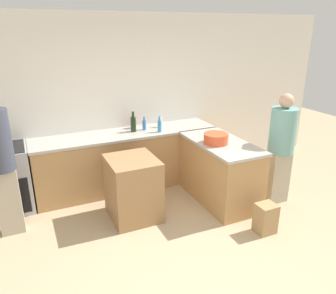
{
  "coord_description": "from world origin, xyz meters",
  "views": [
    {
      "loc": [
        -1.44,
        -2.54,
        2.46
      ],
      "look_at": [
        0.26,
        1.18,
        0.97
      ],
      "focal_mm": 35.0,
      "sensor_mm": 36.0,
      "label": 1
    }
  ],
  "objects_px": {
    "mixing_bowl": "(216,139)",
    "vinegar_bottle_clear": "(160,122)",
    "hot_sauce_bottle": "(133,123)",
    "person_at_peninsula": "(281,146)",
    "island_table": "(133,188)",
    "paper_bag": "(266,218)",
    "dish_soap_bottle": "(160,126)",
    "person_by_range": "(1,160)",
    "wine_bottle_dark": "(133,124)",
    "water_bottle_blue": "(144,125)",
    "range_oven": "(8,179)"
  },
  "relations": [
    {
      "from": "island_table",
      "to": "mixing_bowl",
      "type": "height_order",
      "value": "mixing_bowl"
    },
    {
      "from": "mixing_bowl",
      "to": "person_at_peninsula",
      "type": "bearing_deg",
      "value": -23.83
    },
    {
      "from": "water_bottle_blue",
      "to": "mixing_bowl",
      "type": "bearing_deg",
      "value": -56.97
    },
    {
      "from": "wine_bottle_dark",
      "to": "person_at_peninsula",
      "type": "relative_size",
      "value": 0.2
    },
    {
      "from": "range_oven",
      "to": "dish_soap_bottle",
      "type": "bearing_deg",
      "value": -4.64
    },
    {
      "from": "water_bottle_blue",
      "to": "paper_bag",
      "type": "bearing_deg",
      "value": -66.83
    },
    {
      "from": "mixing_bowl",
      "to": "vinegar_bottle_clear",
      "type": "bearing_deg",
      "value": 109.63
    },
    {
      "from": "wine_bottle_dark",
      "to": "hot_sauce_bottle",
      "type": "distance_m",
      "value": 0.19
    },
    {
      "from": "hot_sauce_bottle",
      "to": "person_at_peninsula",
      "type": "bearing_deg",
      "value": -43.53
    },
    {
      "from": "island_table",
      "to": "wine_bottle_dark",
      "type": "xyz_separation_m",
      "value": [
        0.35,
        0.93,
        0.62
      ]
    },
    {
      "from": "person_by_range",
      "to": "person_at_peninsula",
      "type": "bearing_deg",
      "value": -11.92
    },
    {
      "from": "hot_sauce_bottle",
      "to": "water_bottle_blue",
      "type": "distance_m",
      "value": 0.21
    },
    {
      "from": "dish_soap_bottle",
      "to": "water_bottle_blue",
      "type": "height_order",
      "value": "dish_soap_bottle"
    },
    {
      "from": "dish_soap_bottle",
      "to": "vinegar_bottle_clear",
      "type": "distance_m",
      "value": 0.28
    },
    {
      "from": "dish_soap_bottle",
      "to": "person_at_peninsula",
      "type": "distance_m",
      "value": 1.83
    },
    {
      "from": "mixing_bowl",
      "to": "person_at_peninsula",
      "type": "height_order",
      "value": "person_at_peninsula"
    },
    {
      "from": "wine_bottle_dark",
      "to": "hot_sauce_bottle",
      "type": "relative_size",
      "value": 1.63
    },
    {
      "from": "island_table",
      "to": "paper_bag",
      "type": "relative_size",
      "value": 2.18
    },
    {
      "from": "dish_soap_bottle",
      "to": "wine_bottle_dark",
      "type": "height_order",
      "value": "wine_bottle_dark"
    },
    {
      "from": "vinegar_bottle_clear",
      "to": "person_by_range",
      "type": "xyz_separation_m",
      "value": [
        -2.35,
        -0.7,
        -0.01
      ]
    },
    {
      "from": "wine_bottle_dark",
      "to": "person_by_range",
      "type": "distance_m",
      "value": 1.98
    },
    {
      "from": "paper_bag",
      "to": "water_bottle_blue",
      "type": "bearing_deg",
      "value": 113.17
    },
    {
      "from": "water_bottle_blue",
      "to": "hot_sauce_bottle",
      "type": "bearing_deg",
      "value": 129.67
    },
    {
      "from": "person_by_range",
      "to": "paper_bag",
      "type": "height_order",
      "value": "person_by_range"
    },
    {
      "from": "island_table",
      "to": "paper_bag",
      "type": "bearing_deg",
      "value": -37.1
    },
    {
      "from": "water_bottle_blue",
      "to": "person_at_peninsula",
      "type": "relative_size",
      "value": 0.13
    },
    {
      "from": "range_oven",
      "to": "person_by_range",
      "type": "distance_m",
      "value": 0.82
    },
    {
      "from": "person_at_peninsula",
      "to": "wine_bottle_dark",
      "type": "bearing_deg",
      "value": 140.82
    },
    {
      "from": "dish_soap_bottle",
      "to": "paper_bag",
      "type": "bearing_deg",
      "value": -69.14
    },
    {
      "from": "mixing_bowl",
      "to": "vinegar_bottle_clear",
      "type": "distance_m",
      "value": 1.15
    },
    {
      "from": "vinegar_bottle_clear",
      "to": "paper_bag",
      "type": "height_order",
      "value": "vinegar_bottle_clear"
    },
    {
      "from": "dish_soap_bottle",
      "to": "person_by_range",
      "type": "xyz_separation_m",
      "value": [
        -2.23,
        -0.45,
        -0.03
      ]
    },
    {
      "from": "vinegar_bottle_clear",
      "to": "hot_sauce_bottle",
      "type": "height_order",
      "value": "vinegar_bottle_clear"
    },
    {
      "from": "person_at_peninsula",
      "to": "person_by_range",
      "type": "bearing_deg",
      "value": 168.08
    },
    {
      "from": "mixing_bowl",
      "to": "dish_soap_bottle",
      "type": "relative_size",
      "value": 1.38
    },
    {
      "from": "hot_sauce_bottle",
      "to": "paper_bag",
      "type": "xyz_separation_m",
      "value": [
        0.99,
        -2.16,
        -0.8
      ]
    },
    {
      "from": "hot_sauce_bottle",
      "to": "person_at_peninsula",
      "type": "xyz_separation_m",
      "value": [
        1.67,
        -1.59,
        -0.12
      ]
    },
    {
      "from": "mixing_bowl",
      "to": "paper_bag",
      "type": "relative_size",
      "value": 0.88
    },
    {
      "from": "vinegar_bottle_clear",
      "to": "island_table",
      "type": "bearing_deg",
      "value": -130.04
    },
    {
      "from": "paper_bag",
      "to": "mixing_bowl",
      "type": "bearing_deg",
      "value": 100.45
    },
    {
      "from": "wine_bottle_dark",
      "to": "hot_sauce_bottle",
      "type": "bearing_deg",
      "value": 71.95
    },
    {
      "from": "wine_bottle_dark",
      "to": "dish_soap_bottle",
      "type": "bearing_deg",
      "value": -28.08
    },
    {
      "from": "range_oven",
      "to": "person_by_range",
      "type": "xyz_separation_m",
      "value": [
        0.01,
        -0.64,
        0.53
      ]
    },
    {
      "from": "range_oven",
      "to": "water_bottle_blue",
      "type": "xyz_separation_m",
      "value": [
        2.07,
        0.03,
        0.54
      ]
    },
    {
      "from": "island_table",
      "to": "hot_sauce_bottle",
      "type": "xyz_separation_m",
      "value": [
        0.4,
        1.11,
        0.57
      ]
    },
    {
      "from": "island_table",
      "to": "person_at_peninsula",
      "type": "height_order",
      "value": "person_at_peninsula"
    },
    {
      "from": "person_by_range",
      "to": "person_at_peninsula",
      "type": "height_order",
      "value": "person_by_range"
    },
    {
      "from": "island_table",
      "to": "paper_bag",
      "type": "distance_m",
      "value": 1.76
    },
    {
      "from": "water_bottle_blue",
      "to": "person_by_range",
      "type": "height_order",
      "value": "person_by_range"
    },
    {
      "from": "dish_soap_bottle",
      "to": "wine_bottle_dark",
      "type": "xyz_separation_m",
      "value": [
        -0.36,
        0.19,
        0.03
      ]
    }
  ]
}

